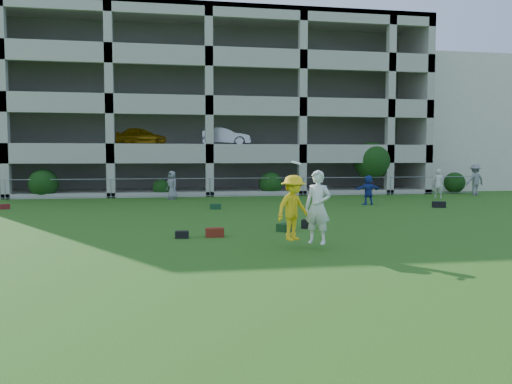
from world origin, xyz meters
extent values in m
plane|color=#235114|center=(0.00, 0.00, 0.00)|extent=(100.00, 100.00, 0.00)
cube|color=beige|center=(23.00, 28.00, 5.00)|extent=(16.00, 14.00, 10.00)
imported|color=gray|center=(-2.34, 17.46, 0.83)|extent=(0.91, 0.97, 1.67)
imported|color=#203B96|center=(7.75, 12.41, 0.77)|extent=(1.45, 0.53, 1.54)
imported|color=silver|center=(13.55, 15.69, 0.88)|extent=(0.77, 0.72, 1.77)
imported|color=gray|center=(17.10, 17.40, 1.01)|extent=(1.42, 0.97, 2.02)
cube|color=#5D1C10|center=(-1.04, 3.20, 0.14)|extent=(0.56, 0.33, 0.28)
cube|color=black|center=(-2.05, 3.13, 0.11)|extent=(0.42, 0.29, 0.22)
cube|color=#143513|center=(1.38, 4.01, 0.13)|extent=(0.61, 0.59, 0.26)
cube|color=black|center=(2.30, 4.57, 0.15)|extent=(0.46, 0.46, 0.30)
cube|color=black|center=(10.61, 10.42, 0.15)|extent=(0.65, 0.42, 0.30)
cube|color=maroon|center=(-10.24, 13.14, 0.12)|extent=(0.53, 0.50, 0.24)
cube|color=#153A21|center=(-0.30, 11.50, 0.12)|extent=(0.50, 0.31, 0.25)
imported|color=yellow|center=(0.92, 0.97, 1.10)|extent=(1.33, 1.16, 1.78)
imported|color=white|center=(1.51, 0.64, 1.14)|extent=(0.86, 0.81, 1.97)
cylinder|color=white|center=(1.00, 0.98, 2.32)|extent=(0.28, 0.27, 0.14)
cube|color=#9E998C|center=(0.00, 32.75, 6.00)|extent=(30.00, 0.50, 12.00)
cube|color=#9E998C|center=(14.75, 26.00, 6.00)|extent=(0.50, 14.00, 12.00)
cube|color=#9E998C|center=(0.00, 26.00, 11.85)|extent=(30.00, 14.00, 0.30)
cube|color=#9E998C|center=(0.00, 26.00, 0.15)|extent=(30.00, 14.00, 0.30)
cube|color=#9E998C|center=(0.00, 26.00, 3.15)|extent=(30.00, 14.00, 0.30)
cube|color=#9E998C|center=(0.00, 26.00, 6.15)|extent=(30.00, 14.00, 0.30)
cube|color=#9E998C|center=(0.00, 26.00, 9.15)|extent=(30.00, 14.00, 0.30)
cube|color=#9E998C|center=(0.00, 19.15, 2.55)|extent=(30.00, 0.30, 0.90)
cube|color=#9E998C|center=(0.00, 19.15, 5.55)|extent=(30.00, 0.30, 0.90)
cube|color=#9E998C|center=(0.00, 19.15, 8.55)|extent=(30.00, 0.30, 0.90)
cube|color=#9E998C|center=(0.00, 19.15, 11.55)|extent=(30.00, 0.30, 0.90)
cube|color=#9E998C|center=(-12.00, 19.25, 6.00)|extent=(0.50, 0.50, 12.00)
cube|color=#9E998C|center=(-6.00, 19.25, 6.00)|extent=(0.50, 0.50, 12.00)
cube|color=#9E998C|center=(0.00, 19.25, 6.00)|extent=(0.50, 0.50, 12.00)
cube|color=#9E998C|center=(6.00, 19.25, 6.00)|extent=(0.50, 0.50, 12.00)
cube|color=#9E998C|center=(12.00, 19.25, 6.00)|extent=(0.50, 0.50, 12.00)
cube|color=#605E59|center=(0.00, 28.00, 6.00)|extent=(29.00, 9.00, 11.60)
imported|color=#D9990B|center=(-4.34, 24.00, 3.96)|extent=(4.05, 2.07, 1.32)
imported|color=silver|center=(1.39, 24.00, 3.96)|extent=(4.15, 1.87, 1.32)
cylinder|color=gray|center=(-12.00, 19.00, 0.60)|extent=(0.06, 0.06, 1.20)
cylinder|color=gray|center=(-6.00, 19.00, 0.60)|extent=(0.06, 0.06, 1.20)
cylinder|color=gray|center=(0.00, 19.00, 0.60)|extent=(0.06, 0.06, 1.20)
cylinder|color=gray|center=(6.00, 19.00, 0.60)|extent=(0.06, 0.06, 1.20)
cylinder|color=gray|center=(12.00, 19.00, 0.60)|extent=(0.06, 0.06, 1.20)
cylinder|color=gray|center=(18.00, 19.00, 0.60)|extent=(0.06, 0.06, 1.20)
cylinder|color=gray|center=(0.00, 19.00, 1.15)|extent=(36.00, 0.04, 0.04)
cylinder|color=gray|center=(0.00, 19.00, 0.08)|extent=(36.00, 0.04, 0.04)
sphere|color=#163D11|center=(-10.00, 19.60, 0.88)|extent=(1.76, 1.76, 1.76)
sphere|color=#163D11|center=(-3.00, 19.60, 0.55)|extent=(1.10, 1.10, 1.10)
sphere|color=#163D11|center=(4.00, 19.60, 0.77)|extent=(1.54, 1.54, 1.54)
cylinder|color=#382314|center=(11.00, 19.80, 0.98)|extent=(0.16, 0.16, 1.96)
sphere|color=#163D11|center=(11.00, 19.80, 2.24)|extent=(2.52, 2.52, 2.52)
sphere|color=#163D11|center=(17.00, 19.60, 0.72)|extent=(1.43, 1.43, 1.43)
camera|label=1|loc=(-2.32, -12.15, 2.47)|focal=35.00mm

